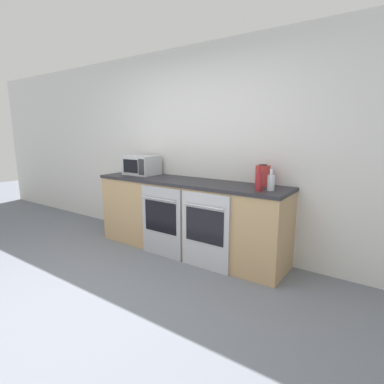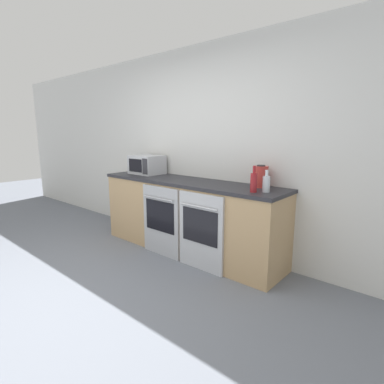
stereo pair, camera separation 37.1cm
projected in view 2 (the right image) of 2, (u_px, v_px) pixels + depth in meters
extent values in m
plane|color=slate|center=(65.00, 305.00, 2.68)|extent=(16.00, 16.00, 0.00)
cube|color=silver|center=(204.00, 150.00, 3.91)|extent=(10.00, 0.06, 2.60)
cube|color=tan|center=(188.00, 218.00, 3.83)|extent=(2.56, 0.59, 0.89)
cube|color=#28282D|center=(188.00, 182.00, 3.74)|extent=(2.58, 0.62, 0.04)
cube|color=#A8AAAF|center=(161.00, 221.00, 3.71)|extent=(0.61, 0.03, 0.87)
cube|color=black|center=(160.00, 216.00, 3.69)|extent=(0.48, 0.01, 0.38)
cylinder|color=#A8AAAF|center=(158.00, 199.00, 3.63)|extent=(0.50, 0.02, 0.02)
cube|color=#B7BABF|center=(201.00, 232.00, 3.31)|extent=(0.61, 0.03, 0.87)
cube|color=black|center=(200.00, 227.00, 3.28)|extent=(0.48, 0.01, 0.38)
cylinder|color=#B7BABF|center=(198.00, 207.00, 3.22)|extent=(0.50, 0.02, 0.02)
cube|color=#B7BABF|center=(147.00, 165.00, 4.31)|extent=(0.46, 0.35, 0.27)
cube|color=black|center=(135.00, 165.00, 4.20)|extent=(0.27, 0.01, 0.18)
cube|color=#2D2D33|center=(145.00, 166.00, 4.07)|extent=(0.10, 0.01, 0.21)
cylinder|color=maroon|center=(254.00, 183.00, 2.97)|extent=(0.07, 0.07, 0.19)
cylinder|color=maroon|center=(254.00, 169.00, 2.95)|extent=(0.03, 0.03, 0.07)
cylinder|color=silver|center=(266.00, 184.00, 2.99)|extent=(0.07, 0.07, 0.16)
cylinder|color=silver|center=(267.00, 173.00, 2.97)|extent=(0.03, 0.03, 0.06)
cylinder|color=#B2332D|center=(261.00, 177.00, 3.25)|extent=(0.16, 0.16, 0.23)
cylinder|color=#262628|center=(261.00, 166.00, 3.22)|extent=(0.09, 0.09, 0.01)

